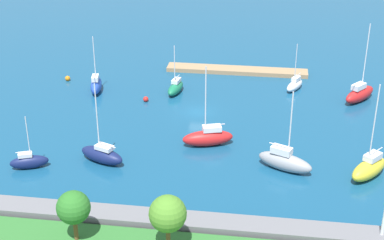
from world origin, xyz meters
name	(u,v)px	position (x,y,z in m)	size (l,w,h in m)	color
water	(198,112)	(0.00, 0.00, 0.00)	(160.00, 160.00, 0.00)	navy
pier_dock	(237,70)	(-4.46, -17.07, 0.35)	(23.93, 3.06, 0.71)	#997A56
breakwater	(160,222)	(0.00, 28.69, 0.80)	(63.32, 2.78, 1.59)	slate
park_tree_midwest	(168,214)	(-1.68, 33.22, 5.08)	(3.51, 3.51, 5.67)	brown
park_tree_mideast	(73,208)	(7.31, 33.05, 4.78)	(3.24, 3.24, 5.24)	brown
sailboat_navy_far_north	(102,154)	(9.67, 16.23, 1.06)	(6.41, 4.21, 10.34)	#141E4C
sailboat_red_east_end	(208,137)	(-2.68, 9.98, 1.16)	(6.97, 4.03, 10.93)	red
sailboat_white_along_channel	(295,85)	(-14.11, -10.66, 0.84)	(3.42, 4.92, 7.65)	white
sailboat_gray_lone_north	(285,161)	(-12.50, 14.92, 1.20)	(7.07, 4.61, 10.26)	gray
sailboat_yellow_mid_basin	(369,168)	(-22.27, 15.26, 1.25)	(5.58, 6.13, 11.84)	yellow
sailboat_blue_far_south	(96,85)	(16.85, -5.37, 1.19)	(2.64, 5.74, 8.97)	#2347B2
sailboat_green_off_beacon	(176,87)	(4.41, -6.65, 0.92)	(2.59, 5.41, 7.85)	#19724C
sailboat_navy_lone_south	(29,161)	(17.99, 18.85, 0.89)	(4.82, 3.07, 6.83)	#141E4C
sailboat_red_center_basin	(360,93)	(-23.75, -7.51, 1.23)	(5.80, 6.53, 12.02)	red
mooring_buoy_red	(146,99)	(8.32, -2.68, 0.40)	(0.81, 0.81, 0.81)	red
mooring_buoy_orange	(68,78)	(22.90, -9.23, 0.42)	(0.83, 0.83, 0.83)	orange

